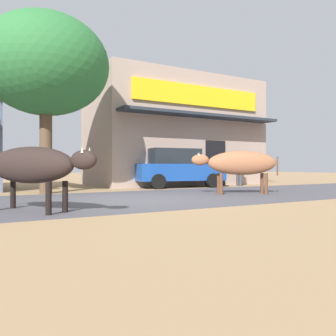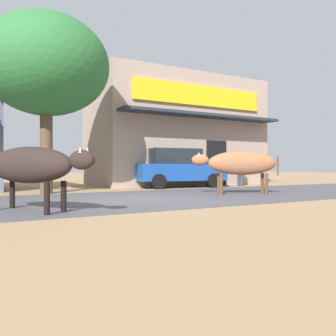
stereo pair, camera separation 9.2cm
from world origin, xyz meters
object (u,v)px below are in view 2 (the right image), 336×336
at_px(roadside_tree, 46,66).
at_px(cow_near_brown, 31,166).
at_px(parked_hatchback_car, 176,168).
at_px(cow_far_dark, 240,163).
at_px(pedestrian_by_shop, 240,167).

height_order(roadside_tree, cow_near_brown, roadside_tree).
distance_m(roadside_tree, parked_hatchback_car, 6.51).
xyz_separation_m(cow_near_brown, cow_far_dark, (6.52, 1.32, 0.08)).
distance_m(cow_near_brown, cow_far_dark, 6.65).
relative_size(cow_far_dark, pedestrian_by_shop, 1.80).
height_order(roadside_tree, parked_hatchback_car, roadside_tree).
bearing_deg(parked_hatchback_car, cow_near_brown, -140.07).
bearing_deg(roadside_tree, cow_near_brown, -103.25).
xyz_separation_m(parked_hatchback_car, cow_near_brown, (-6.58, -5.51, 0.07)).
bearing_deg(cow_near_brown, roadside_tree, 76.75).
bearing_deg(roadside_tree, parked_hatchback_car, 9.54).
height_order(parked_hatchback_car, cow_near_brown, parked_hatchback_car).
xyz_separation_m(cow_near_brown, pedestrian_by_shop, (9.62, 4.93, -0.06)).
bearing_deg(pedestrian_by_shop, roadside_tree, -177.71).
height_order(cow_near_brown, pedestrian_by_shop, pedestrian_by_shop).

